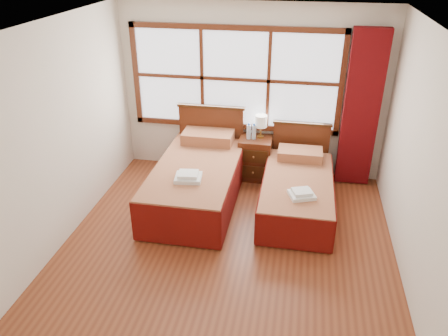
# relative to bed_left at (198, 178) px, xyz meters

# --- Properties ---
(floor) EXTENTS (4.50, 4.50, 0.00)m
(floor) POSITION_rel_bed_left_xyz_m (0.61, -1.20, -0.33)
(floor) COLOR brown
(floor) RESTS_ON ground
(ceiling) EXTENTS (4.50, 4.50, 0.00)m
(ceiling) POSITION_rel_bed_left_xyz_m (0.61, -1.20, 2.27)
(ceiling) COLOR white
(ceiling) RESTS_ON wall_back
(wall_back) EXTENTS (4.00, 0.00, 4.00)m
(wall_back) POSITION_rel_bed_left_xyz_m (0.61, 1.05, 0.97)
(wall_back) COLOR silver
(wall_back) RESTS_ON floor
(wall_left) EXTENTS (0.00, 4.50, 4.50)m
(wall_left) POSITION_rel_bed_left_xyz_m (-1.39, -1.20, 0.97)
(wall_left) COLOR silver
(wall_left) RESTS_ON floor
(wall_right) EXTENTS (0.00, 4.50, 4.50)m
(wall_right) POSITION_rel_bed_left_xyz_m (2.61, -1.20, 0.97)
(wall_right) COLOR silver
(wall_right) RESTS_ON floor
(window) EXTENTS (3.16, 0.06, 1.56)m
(window) POSITION_rel_bed_left_xyz_m (0.36, 1.02, 1.17)
(window) COLOR white
(window) RESTS_ON wall_back
(curtain) EXTENTS (0.50, 0.16, 2.30)m
(curtain) POSITION_rel_bed_left_xyz_m (2.21, 0.91, 0.84)
(curtain) COLOR #640A0C
(curtain) RESTS_ON wall_back
(bed_left) EXTENTS (1.12, 2.17, 1.09)m
(bed_left) POSITION_rel_bed_left_xyz_m (0.00, 0.00, 0.00)
(bed_left) COLOR #3E200D
(bed_left) RESTS_ON floor
(bed_right) EXTENTS (0.95, 1.97, 0.91)m
(bed_right) POSITION_rel_bed_left_xyz_m (1.40, 0.00, -0.05)
(bed_right) COLOR #3E200D
(bed_right) RESTS_ON floor
(nightstand) EXTENTS (0.49, 0.48, 0.66)m
(nightstand) POSITION_rel_bed_left_xyz_m (0.72, 0.80, -0.00)
(nightstand) COLOR #532412
(nightstand) RESTS_ON floor
(towels_left) EXTENTS (0.37, 0.33, 0.10)m
(towels_left) POSITION_rel_bed_left_xyz_m (0.00, -0.50, 0.29)
(towels_left) COLOR white
(towels_left) RESTS_ON bed_left
(towels_right) EXTENTS (0.37, 0.35, 0.09)m
(towels_right) POSITION_rel_bed_left_xyz_m (1.45, -0.50, 0.19)
(towels_right) COLOR white
(towels_right) RESTS_ON bed_right
(lamp) EXTENTS (0.18, 0.18, 0.35)m
(lamp) POSITION_rel_bed_left_xyz_m (0.78, 0.87, 0.57)
(lamp) COLOR #B48639
(lamp) RESTS_ON nightstand
(bottle_near) EXTENTS (0.07, 0.07, 0.25)m
(bottle_near) POSITION_rel_bed_left_xyz_m (0.61, 0.78, 0.44)
(bottle_near) COLOR silver
(bottle_near) RESTS_ON nightstand
(bottle_far) EXTENTS (0.07, 0.07, 0.25)m
(bottle_far) POSITION_rel_bed_left_xyz_m (0.69, 0.79, 0.44)
(bottle_far) COLOR silver
(bottle_far) RESTS_ON nightstand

